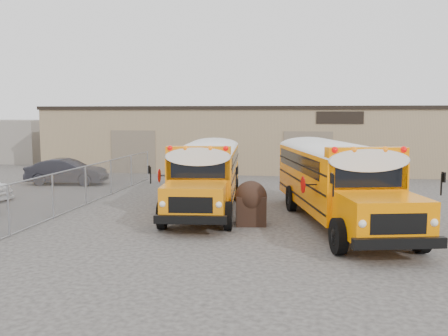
% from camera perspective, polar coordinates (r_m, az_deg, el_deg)
% --- Properties ---
extents(ground, '(120.00, 120.00, 0.00)m').
position_cam_1_polar(ground, '(19.04, -2.65, -6.39)').
color(ground, '#33302E').
rests_on(ground, ground).
extents(warehouse, '(30.20, 10.20, 4.67)m').
position_cam_1_polar(warehouse, '(38.40, 3.57, 3.56)').
color(warehouse, '#876F53').
rests_on(warehouse, ground).
extents(chainlink_fence, '(0.07, 18.07, 1.81)m').
position_cam_1_polar(chainlink_fence, '(23.59, -15.51, -1.93)').
color(chainlink_fence, gray).
rests_on(chainlink_fence, ground).
extents(distant_building_left, '(8.00, 6.00, 3.60)m').
position_cam_1_polar(distant_building_left, '(47.85, -23.42, 2.90)').
color(distant_building_left, gray).
rests_on(distant_building_left, ground).
extents(school_bus_left, '(3.50, 10.35, 2.97)m').
position_cam_1_polar(school_bus_left, '(28.06, -0.81, 1.25)').
color(school_bus_left, orange).
rests_on(school_bus_left, ground).
extents(school_bus_right, '(5.05, 11.03, 3.14)m').
position_cam_1_polar(school_bus_right, '(25.83, 8.52, 0.96)').
color(school_bus_right, '#FF8200').
rests_on(school_bus_right, ground).
extents(tarp_bundle, '(1.25, 1.22, 1.66)m').
position_cam_1_polar(tarp_bundle, '(18.78, 3.09, -3.93)').
color(tarp_bundle, black).
rests_on(tarp_bundle, ground).
extents(car_dark, '(4.73, 2.08, 1.51)m').
position_cam_1_polar(car_dark, '(30.78, -17.54, -0.40)').
color(car_dark, black).
rests_on(car_dark, ground).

